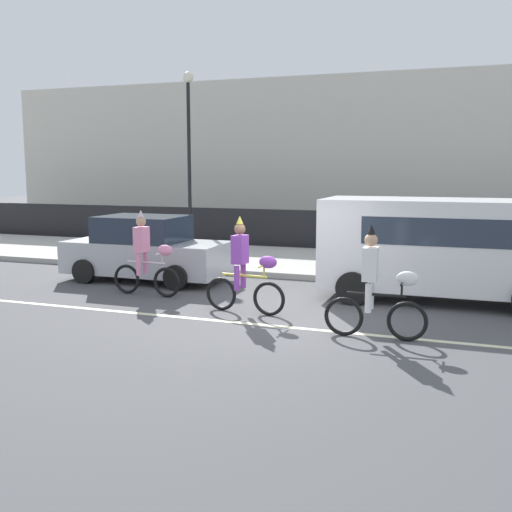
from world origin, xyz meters
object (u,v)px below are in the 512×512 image
(parade_cyclist_pink, at_px, (146,258))
(parked_van_white, at_px, (446,242))
(street_lamp_post, at_px, (189,134))
(parade_cyclist_purple, at_px, (245,271))
(parade_cyclist_zebra, at_px, (377,289))
(parked_car_silver, at_px, (146,250))

(parade_cyclist_pink, relative_size, parked_van_white, 0.38)
(parked_van_white, bearing_deg, street_lamp_post, 148.11)
(parade_cyclist_pink, distance_m, street_lamp_post, 8.04)
(parade_cyclist_pink, relative_size, parade_cyclist_purple, 1.00)
(parade_cyclist_zebra, distance_m, parked_car_silver, 7.13)
(parade_cyclist_zebra, relative_size, parked_car_silver, 0.47)
(parked_car_silver, xyz_separation_m, street_lamp_post, (-1.38, 5.41, 3.21))
(parade_cyclist_pink, bearing_deg, parade_cyclist_purple, -16.69)
(street_lamp_post, bearing_deg, parked_car_silver, -75.67)
(parade_cyclist_purple, height_order, parked_car_silver, parade_cyclist_purple)
(parked_car_silver, bearing_deg, street_lamp_post, 104.33)
(parade_cyclist_purple, xyz_separation_m, street_lamp_post, (-5.00, 7.81, 3.15))
(parked_van_white, bearing_deg, parked_car_silver, -179.65)
(parade_cyclist_purple, relative_size, parked_van_white, 0.38)
(parade_cyclist_purple, distance_m, parked_car_silver, 4.34)
(parade_cyclist_pink, relative_size, street_lamp_post, 0.33)
(parked_van_white, xyz_separation_m, parked_car_silver, (-7.24, -0.04, -0.50))
(parked_van_white, xyz_separation_m, street_lamp_post, (-8.62, 5.36, 2.71))
(parade_cyclist_zebra, height_order, parked_car_silver, parade_cyclist_zebra)
(parked_van_white, distance_m, parked_car_silver, 7.26)
(parade_cyclist_pink, relative_size, parked_car_silver, 0.47)
(parked_car_silver, bearing_deg, parked_van_white, 0.35)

